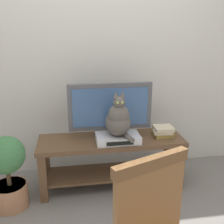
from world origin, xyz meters
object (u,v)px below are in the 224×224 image
Objects in this scene: potted_plant at (8,170)px; cat at (118,119)px; tv at (110,109)px; media_box at (118,138)px; book_stack at (163,131)px; tv_stand at (111,153)px.

cat is at bearing 5.94° from potted_plant.
potted_plant is at bearing -164.32° from tv.
media_box is 0.96× the size of cat.
tv_stand is at bearing 179.49° from book_stack.
potted_plant is at bearing -168.12° from tv_stand.
cat is 0.50m from book_stack.
tv reaches higher than tv_stand.
tv is 3.89× the size of book_stack.
media_box is (0.05, -0.08, 0.19)m from tv_stand.
tv is at bearing 107.88° from cat.
tv_stand is at bearing 118.73° from cat.
tv reaches higher than book_stack.
media_box is 1.00m from potted_plant.
book_stack is 1.46m from potted_plant.
media_box is at bearing 6.77° from potted_plant.
book_stack is (0.46, 0.07, 0.01)m from media_box.
cat is 0.64× the size of potted_plant.
book_stack is (0.46, 0.09, -0.18)m from cat.
cat is (0.05, -0.09, 0.38)m from tv_stand.
book_stack is at bearing 9.16° from media_box.
cat is at bearing -61.27° from tv_stand.
book_stack is at bearing 10.88° from cat.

